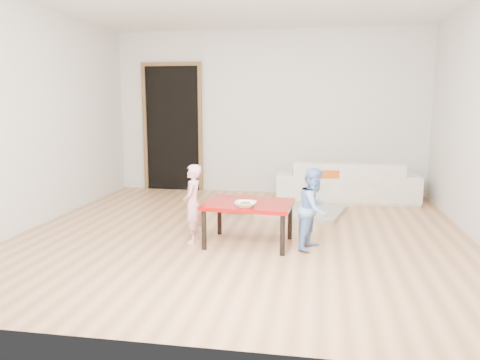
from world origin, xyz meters
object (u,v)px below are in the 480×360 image
(basin, at_px, (238,206))
(child_pink, at_px, (193,204))
(bowl, at_px, (245,204))
(child_blue, at_px, (314,209))
(red_table, at_px, (249,223))
(sofa, at_px, (346,181))

(basin, bearing_deg, child_pink, -99.09)
(bowl, xyz_separation_m, child_blue, (0.67, 0.18, -0.06))
(red_table, bearing_deg, sofa, 65.49)
(sofa, height_order, red_table, sofa)
(bowl, bearing_deg, basin, 102.56)
(bowl, xyz_separation_m, child_pink, (-0.60, 0.20, -0.06))
(child_blue, bearing_deg, red_table, 106.41)
(child_pink, xyz_separation_m, child_blue, (1.27, -0.02, -0.00))
(bowl, distance_m, child_pink, 0.63)
(red_table, xyz_separation_m, child_blue, (0.67, -0.04, 0.19))
(red_table, relative_size, child_pink, 1.08)
(child_blue, bearing_deg, bowl, 124.80)
(sofa, bearing_deg, red_table, 61.67)
(child_pink, bearing_deg, sofa, 141.91)
(sofa, bearing_deg, child_pink, 51.37)
(bowl, xyz_separation_m, basin, (-0.37, 1.64, -0.40))
(child_pink, bearing_deg, basin, 167.64)
(sofa, xyz_separation_m, child_pink, (-1.70, -2.45, 0.11))
(bowl, bearing_deg, child_blue, 15.10)
(red_table, bearing_deg, basin, 104.36)
(child_pink, bearing_deg, bowl, 68.29)
(red_table, distance_m, child_pink, 0.63)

